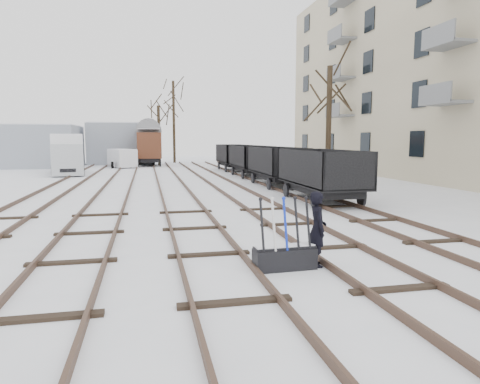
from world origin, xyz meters
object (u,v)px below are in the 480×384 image
at_px(worker, 317,229).
at_px(panel_van, 122,158).
at_px(ground_frame, 285,256).
at_px(box_van_wagon, 149,145).
at_px(freight_wagon_a, 321,182).
at_px(lorry, 67,153).

bearing_deg(worker, panel_van, 17.56).
distance_m(ground_frame, box_van_wagon, 36.70).
distance_m(freight_wagon_a, box_van_wagon, 28.46).
bearing_deg(box_van_wagon, panel_van, -139.66).
bearing_deg(worker, lorry, 27.30).
xyz_separation_m(worker, panel_van, (-5.81, 34.24, 0.12)).
relative_size(worker, panel_van, 0.37).
relative_size(box_van_wagon, panel_van, 1.12).
bearing_deg(ground_frame, panel_van, 95.95).
relative_size(lorry, panel_van, 1.62).
bearing_deg(panel_van, box_van_wagon, 20.32).
xyz_separation_m(box_van_wagon, panel_van, (-2.57, -2.23, -1.24)).
relative_size(box_van_wagon, lorry, 0.69).
xyz_separation_m(ground_frame, worker, (0.75, 0.10, 0.52)).
bearing_deg(box_van_wagon, freight_wagon_a, -76.09).
relative_size(ground_frame, lorry, 0.21).
distance_m(box_van_wagon, lorry, 11.34).
bearing_deg(freight_wagon_a, panel_van, 110.94).
bearing_deg(panel_van, lorry, -137.79).
xyz_separation_m(freight_wagon_a, box_van_wagon, (-7.11, 27.53, 1.31)).
distance_m(freight_wagon_a, panel_van, 27.09).
height_order(ground_frame, freight_wagon_a, freight_wagon_a).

